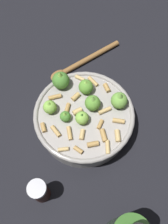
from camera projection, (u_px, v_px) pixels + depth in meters
ground_plane at (84, 124)px, 0.66m from camera, size 2.40×2.40×0.00m
cooking_pan at (84, 117)px, 0.63m from camera, size 0.25×0.25×0.12m
pepper_shaker at (40, 191)px, 0.54m from camera, size 0.04×0.04×0.09m
wooden_spoon at (82, 63)px, 0.75m from camera, size 0.20×0.18×0.02m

